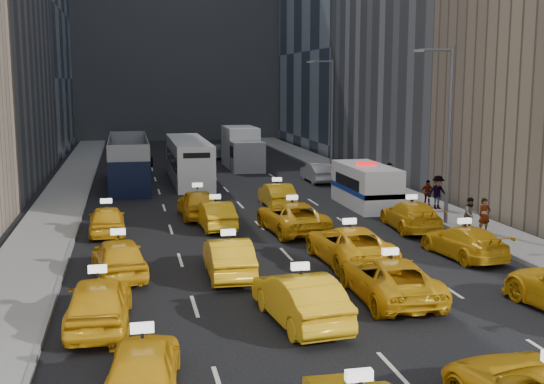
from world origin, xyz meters
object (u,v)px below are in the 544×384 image
at_px(taxi_0, 143,366).
at_px(box_truck, 242,148).
at_px(city_bus, 189,161).
at_px(pedestrian_0, 484,215).
at_px(nypd_van, 366,187).
at_px(double_decker, 129,162).

relative_size(taxi_0, box_truck, 0.54).
height_order(city_bus, pedestrian_0, city_bus).
xyz_separation_m(nypd_van, double_decker, (-13.55, 11.08, 0.48)).
bearing_deg(double_decker, box_truck, 44.14).
bearing_deg(nypd_van, city_bus, 131.81).
distance_m(double_decker, city_bus, 4.52).
distance_m(nypd_van, box_truck, 19.67).
height_order(taxi_0, city_bus, city_bus).
xyz_separation_m(taxi_0, double_decker, (-0.13, 33.07, 0.97)).
bearing_deg(box_truck, city_bus, -121.98).
bearing_deg(pedestrian_0, box_truck, 103.85).
bearing_deg(taxi_0, nypd_van, -115.50).
xyz_separation_m(city_bus, pedestrian_0, (12.15, -20.83, -0.55)).
height_order(city_bus, box_truck, box_truck).
height_order(double_decker, pedestrian_0, double_decker).
distance_m(taxi_0, box_truck, 42.29).
distance_m(taxi_0, double_decker, 33.09).
bearing_deg(pedestrian_0, double_decker, 129.79).
distance_m(box_truck, pedestrian_0, 28.53).
relative_size(city_bus, box_truck, 1.58).
height_order(nypd_van, city_bus, city_bus).
xyz_separation_m(double_decker, box_truck, (9.44, 8.16, 0.02)).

